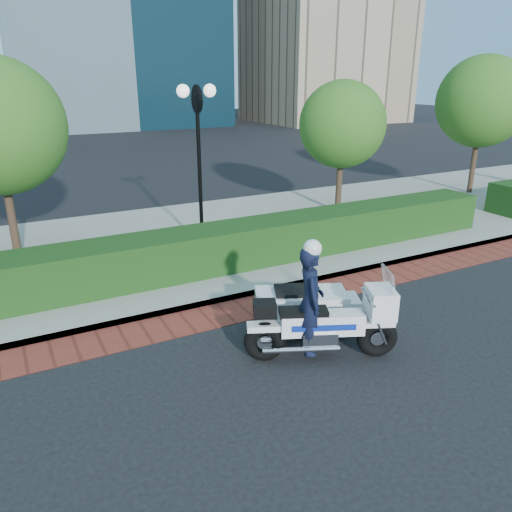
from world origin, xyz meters
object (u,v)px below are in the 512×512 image
tree_d (482,102)px  lamppost (198,142)px  police_motorcycle (312,310)px  tree_c (342,125)px

tree_d → lamppost: bearing=-173.8°
lamppost → police_motorcycle: (-0.21, -5.60, -2.23)m
tree_c → lamppost: bearing=-166.7°
police_motorcycle → lamppost: bearing=111.7°
tree_c → tree_d: 6.52m
tree_c → tree_d: size_ratio=0.83×
tree_c → tree_d: tree_d is taller
lamppost → tree_c: (5.50, 1.30, 0.09)m
lamppost → tree_c: bearing=13.3°
lamppost → police_motorcycle: size_ratio=1.69×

